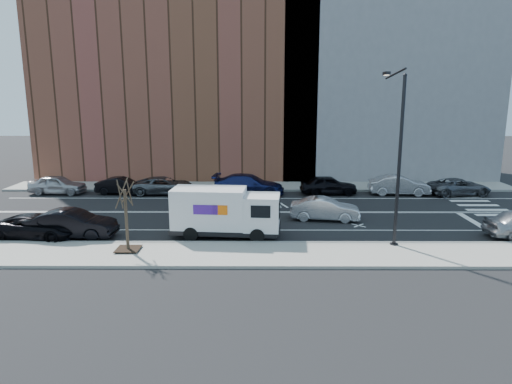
{
  "coord_description": "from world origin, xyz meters",
  "views": [
    {
      "loc": [
        -0.29,
        -30.74,
        8.02
      ],
      "look_at": [
        -0.44,
        0.17,
        1.4
      ],
      "focal_mm": 32.0,
      "sensor_mm": 36.0,
      "label": 1
    }
  ],
  "objects_px": {
    "fedex_van": "(225,212)",
    "driving_sedan": "(325,209)",
    "far_parked_a": "(58,185)",
    "far_parked_b": "(122,186)"
  },
  "relations": [
    {
      "from": "far_parked_b",
      "to": "driving_sedan",
      "type": "distance_m",
      "value": 17.39
    },
    {
      "from": "fedex_van",
      "to": "driving_sedan",
      "type": "distance_m",
      "value": 7.27
    },
    {
      "from": "far_parked_a",
      "to": "far_parked_b",
      "type": "height_order",
      "value": "far_parked_a"
    },
    {
      "from": "far_parked_a",
      "to": "driving_sedan",
      "type": "distance_m",
      "value": 22.3
    },
    {
      "from": "far_parked_a",
      "to": "far_parked_b",
      "type": "xyz_separation_m",
      "value": [
        5.33,
        -0.07,
        -0.09
      ]
    },
    {
      "from": "far_parked_a",
      "to": "driving_sedan",
      "type": "relative_size",
      "value": 1.02
    },
    {
      "from": "far_parked_a",
      "to": "far_parked_b",
      "type": "distance_m",
      "value": 5.33
    },
    {
      "from": "far_parked_b",
      "to": "driving_sedan",
      "type": "relative_size",
      "value": 0.94
    },
    {
      "from": "fedex_van",
      "to": "far_parked_a",
      "type": "height_order",
      "value": "fedex_van"
    },
    {
      "from": "far_parked_a",
      "to": "far_parked_b",
      "type": "relative_size",
      "value": 1.09
    }
  ]
}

